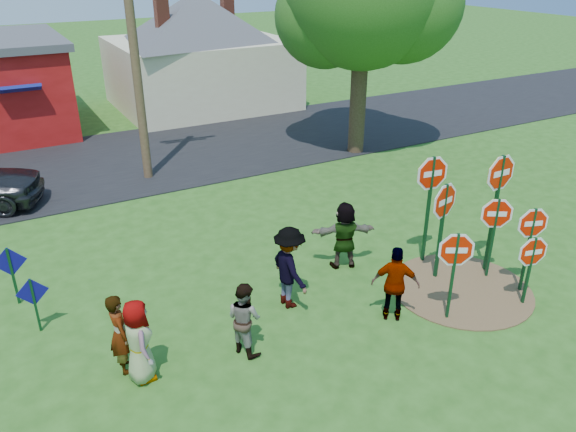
{
  "coord_description": "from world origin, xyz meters",
  "views": [
    {
      "loc": [
        -4.27,
        -8.66,
        7.04
      ],
      "look_at": [
        1.33,
        1.5,
        1.56
      ],
      "focal_mm": 35.0,
      "sensor_mm": 36.0,
      "label": 1
    }
  ],
  "objects_px": {
    "person_a": "(139,341)",
    "stop_sign_c": "(531,231)",
    "stop_sign_a": "(455,258)",
    "person_b": "(120,333)",
    "stop_sign_b": "(431,183)",
    "utility_pole": "(132,28)",
    "stop_sign_d": "(499,184)"
  },
  "relations": [
    {
      "from": "person_a",
      "to": "stop_sign_c",
      "type": "bearing_deg",
      "value": -97.94
    },
    {
      "from": "stop_sign_a",
      "to": "person_b",
      "type": "height_order",
      "value": "stop_sign_a"
    },
    {
      "from": "person_b",
      "to": "stop_sign_b",
      "type": "bearing_deg",
      "value": -88.59
    },
    {
      "from": "stop_sign_b",
      "to": "utility_pole",
      "type": "xyz_separation_m",
      "value": [
        -4.39,
        8.96,
        2.82
      ]
    },
    {
      "from": "stop_sign_c",
      "to": "person_b",
      "type": "height_order",
      "value": "stop_sign_c"
    },
    {
      "from": "stop_sign_d",
      "to": "stop_sign_a",
      "type": "bearing_deg",
      "value": -156.0
    },
    {
      "from": "person_b",
      "to": "utility_pole",
      "type": "bearing_deg",
      "value": -20.46
    },
    {
      "from": "stop_sign_a",
      "to": "stop_sign_b",
      "type": "bearing_deg",
      "value": 89.99
    },
    {
      "from": "person_a",
      "to": "stop_sign_a",
      "type": "bearing_deg",
      "value": -100.99
    },
    {
      "from": "stop_sign_b",
      "to": "utility_pole",
      "type": "height_order",
      "value": "utility_pole"
    },
    {
      "from": "stop_sign_b",
      "to": "person_a",
      "type": "height_order",
      "value": "stop_sign_b"
    },
    {
      "from": "stop_sign_c",
      "to": "person_b",
      "type": "distance_m",
      "value": 8.79
    },
    {
      "from": "stop_sign_c",
      "to": "utility_pole",
      "type": "relative_size",
      "value": 0.23
    },
    {
      "from": "stop_sign_c",
      "to": "person_a",
      "type": "bearing_deg",
      "value": -168.62
    },
    {
      "from": "stop_sign_c",
      "to": "utility_pole",
      "type": "distance_m",
      "value": 12.81
    },
    {
      "from": "stop_sign_d",
      "to": "person_b",
      "type": "xyz_separation_m",
      "value": [
        -8.59,
        0.65,
        -1.45
      ]
    },
    {
      "from": "stop_sign_b",
      "to": "utility_pole",
      "type": "bearing_deg",
      "value": 123.69
    },
    {
      "from": "stop_sign_b",
      "to": "person_b",
      "type": "bearing_deg",
      "value": -169.2
    },
    {
      "from": "stop_sign_c",
      "to": "person_a",
      "type": "height_order",
      "value": "stop_sign_c"
    },
    {
      "from": "stop_sign_a",
      "to": "stop_sign_b",
      "type": "distance_m",
      "value": 2.51
    },
    {
      "from": "stop_sign_b",
      "to": "stop_sign_d",
      "type": "bearing_deg",
      "value": -38.61
    },
    {
      "from": "person_b",
      "to": "stop_sign_c",
      "type": "bearing_deg",
      "value": -103.02
    },
    {
      "from": "stop_sign_b",
      "to": "person_a",
      "type": "distance_m",
      "value": 7.48
    },
    {
      "from": "stop_sign_c",
      "to": "person_b",
      "type": "relative_size",
      "value": 1.36
    },
    {
      "from": "stop_sign_b",
      "to": "stop_sign_c",
      "type": "bearing_deg",
      "value": -56.46
    },
    {
      "from": "stop_sign_b",
      "to": "person_b",
      "type": "height_order",
      "value": "stop_sign_b"
    },
    {
      "from": "stop_sign_d",
      "to": "person_b",
      "type": "bearing_deg",
      "value": 174.31
    },
    {
      "from": "stop_sign_c",
      "to": "stop_sign_b",
      "type": "bearing_deg",
      "value": 136.15
    },
    {
      "from": "stop_sign_a",
      "to": "stop_sign_b",
      "type": "height_order",
      "value": "stop_sign_b"
    },
    {
      "from": "utility_pole",
      "to": "stop_sign_b",
      "type": "bearing_deg",
      "value": -63.9
    },
    {
      "from": "stop_sign_a",
      "to": "person_a",
      "type": "relative_size",
      "value": 1.31
    },
    {
      "from": "stop_sign_d",
      "to": "stop_sign_b",
      "type": "bearing_deg",
      "value": 132.45
    }
  ]
}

